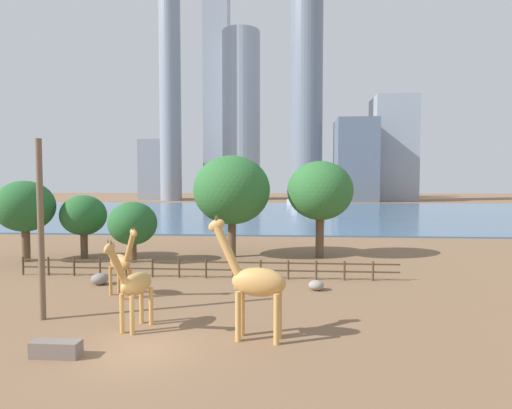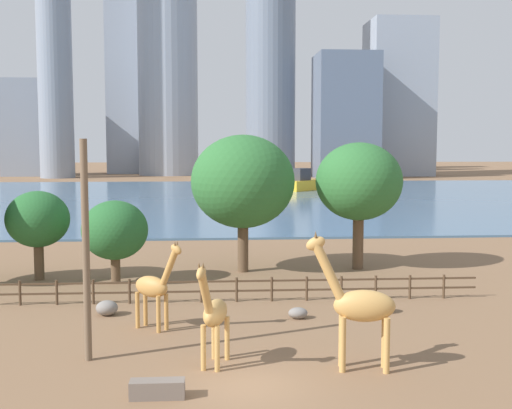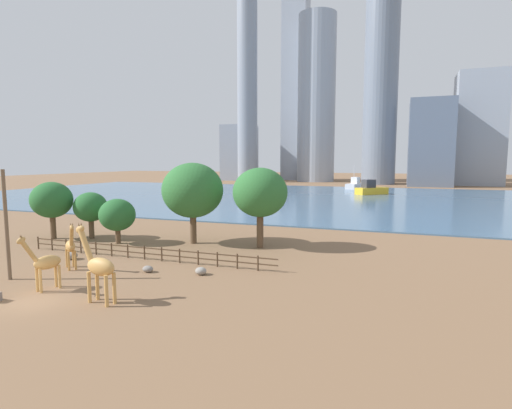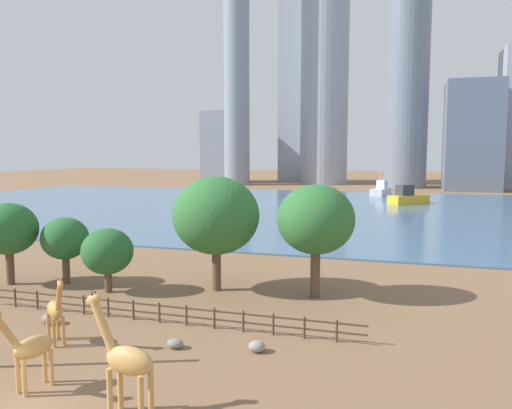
{
  "view_description": "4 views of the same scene",
  "coord_description": "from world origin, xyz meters",
  "px_view_note": "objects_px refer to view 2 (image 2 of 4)",
  "views": [
    {
      "loc": [
        5.41,
        -14.66,
        6.39
      ],
      "look_at": [
        1.59,
        38.93,
        3.7
      ],
      "focal_mm": 28.0,
      "sensor_mm": 36.0,
      "label": 1
    },
    {
      "loc": [
        -1.16,
        -21.29,
        8.3
      ],
      "look_at": [
        2.2,
        28.05,
        3.66
      ],
      "focal_mm": 45.0,
      "sensor_mm": 36.0,
      "label": 2
    },
    {
      "loc": [
        22.2,
        -18.63,
        9.18
      ],
      "look_at": [
        3.67,
        32.6,
        3.15
      ],
      "focal_mm": 28.0,
      "sensor_mm": 36.0,
      "label": 3
    },
    {
      "loc": [
        14.9,
        -15.57,
        10.77
      ],
      "look_at": [
        -2.38,
        41.08,
        4.56
      ],
      "focal_mm": 35.0,
      "sensor_mm": 36.0,
      "label": 4
    }
  ],
  "objects_px": {
    "tree_right_tall": "(38,220)",
    "giraffe_tall": "(154,287)",
    "utility_pole": "(86,251)",
    "tree_left_large": "(359,182)",
    "boulder_small": "(107,308)",
    "boulder_by_pole": "(385,306)",
    "giraffe_young": "(214,314)",
    "giraffe_companion": "(359,305)",
    "feeding_trough": "(157,389)",
    "boulder_near_fence": "(298,313)",
    "boat_ferry": "(304,183)",
    "tree_center_broad": "(243,182)",
    "tree_left_small": "(115,230)",
    "boat_sailboat": "(260,178)"
  },
  "relations": [
    {
      "from": "boulder_near_fence",
      "to": "boat_ferry",
      "type": "height_order",
      "value": "boat_ferry"
    },
    {
      "from": "boulder_near_fence",
      "to": "boat_sailboat",
      "type": "relative_size",
      "value": 0.1
    },
    {
      "from": "boulder_small",
      "to": "tree_left_large",
      "type": "relative_size",
      "value": 0.13
    },
    {
      "from": "giraffe_young",
      "to": "boat_sailboat",
      "type": "relative_size",
      "value": 0.48
    },
    {
      "from": "tree_right_tall",
      "to": "giraffe_tall",
      "type": "bearing_deg",
      "value": -54.46
    },
    {
      "from": "boulder_small",
      "to": "feeding_trough",
      "type": "xyz_separation_m",
      "value": [
        3.32,
        -10.48,
        -0.07
      ]
    },
    {
      "from": "feeding_trough",
      "to": "boat_ferry",
      "type": "relative_size",
      "value": 0.21
    },
    {
      "from": "giraffe_young",
      "to": "feeding_trough",
      "type": "relative_size",
      "value": 2.35
    },
    {
      "from": "utility_pole",
      "to": "tree_center_broad",
      "type": "xyz_separation_m",
      "value": [
        6.78,
        16.89,
        1.63
      ]
    },
    {
      "from": "giraffe_young",
      "to": "tree_right_tall",
      "type": "relative_size",
      "value": 0.77
    },
    {
      "from": "tree_left_small",
      "to": "boat_ferry",
      "type": "height_order",
      "value": "tree_left_small"
    },
    {
      "from": "boulder_near_fence",
      "to": "feeding_trough",
      "type": "distance_m",
      "value": 10.98
    },
    {
      "from": "utility_pole",
      "to": "boulder_near_fence",
      "type": "relative_size",
      "value": 9.19
    },
    {
      "from": "utility_pole",
      "to": "boulder_near_fence",
      "type": "bearing_deg",
      "value": 31.11
    },
    {
      "from": "giraffe_young",
      "to": "tree_left_small",
      "type": "height_order",
      "value": "tree_left_small"
    },
    {
      "from": "tree_left_small",
      "to": "boat_ferry",
      "type": "relative_size",
      "value": 0.58
    },
    {
      "from": "utility_pole",
      "to": "tree_left_large",
      "type": "bearing_deg",
      "value": 50.05
    },
    {
      "from": "giraffe_companion",
      "to": "utility_pole",
      "type": "bearing_deg",
      "value": -1.09
    },
    {
      "from": "boulder_near_fence",
      "to": "tree_right_tall",
      "type": "bearing_deg",
      "value": 146.13
    },
    {
      "from": "tree_center_broad",
      "to": "giraffe_tall",
      "type": "bearing_deg",
      "value": -109.63
    },
    {
      "from": "giraffe_young",
      "to": "boulder_small",
      "type": "distance_m",
      "value": 9.35
    },
    {
      "from": "utility_pole",
      "to": "tree_left_large",
      "type": "relative_size",
      "value": 1.01
    },
    {
      "from": "boulder_by_pole",
      "to": "tree_right_tall",
      "type": "distance_m",
      "value": 21.47
    },
    {
      "from": "giraffe_companion",
      "to": "tree_left_small",
      "type": "bearing_deg",
      "value": -45.96
    },
    {
      "from": "utility_pole",
      "to": "tree_left_small",
      "type": "height_order",
      "value": "utility_pole"
    },
    {
      "from": "utility_pole",
      "to": "feeding_trough",
      "type": "bearing_deg",
      "value": -52.82
    },
    {
      "from": "boulder_by_pole",
      "to": "tree_left_large",
      "type": "bearing_deg",
      "value": 84.01
    },
    {
      "from": "tree_center_broad",
      "to": "tree_left_small",
      "type": "bearing_deg",
      "value": -159.18
    },
    {
      "from": "boulder_by_pole",
      "to": "feeding_trough",
      "type": "xyz_separation_m",
      "value": [
        -10.36,
        -10.09,
        -0.01
      ]
    },
    {
      "from": "boulder_small",
      "to": "tree_left_large",
      "type": "xyz_separation_m",
      "value": [
        14.85,
        10.73,
        5.45
      ]
    },
    {
      "from": "giraffe_tall",
      "to": "tree_center_broad",
      "type": "distance_m",
      "value": 14.26
    },
    {
      "from": "giraffe_young",
      "to": "boulder_near_fence",
      "type": "distance_m",
      "value": 7.74
    },
    {
      "from": "feeding_trough",
      "to": "tree_left_large",
      "type": "xyz_separation_m",
      "value": [
        11.52,
        21.21,
        5.52
      ]
    },
    {
      "from": "feeding_trough",
      "to": "boat_ferry",
      "type": "bearing_deg",
      "value": 78.95
    },
    {
      "from": "boulder_by_pole",
      "to": "boulder_small",
      "type": "relative_size",
      "value": 0.86
    },
    {
      "from": "giraffe_companion",
      "to": "feeding_trough",
      "type": "bearing_deg",
      "value": 25.46
    },
    {
      "from": "utility_pole",
      "to": "boulder_small",
      "type": "bearing_deg",
      "value": 93.1
    },
    {
      "from": "giraffe_tall",
      "to": "tree_left_small",
      "type": "relative_size",
      "value": 0.83
    },
    {
      "from": "giraffe_tall",
      "to": "boulder_small",
      "type": "distance_m",
      "value": 3.95
    },
    {
      "from": "feeding_trough",
      "to": "tree_left_large",
      "type": "height_order",
      "value": "tree_left_large"
    },
    {
      "from": "tree_right_tall",
      "to": "tree_center_broad",
      "type": "bearing_deg",
      "value": 7.51
    },
    {
      "from": "giraffe_tall",
      "to": "tree_center_broad",
      "type": "xyz_separation_m",
      "value": [
        4.6,
        12.91,
        3.94
      ]
    },
    {
      "from": "giraffe_companion",
      "to": "boulder_by_pole",
      "type": "distance_m",
      "value": 8.76
    },
    {
      "from": "giraffe_young",
      "to": "boulder_small",
      "type": "xyz_separation_m",
      "value": [
        -5.2,
        7.6,
        -1.65
      ]
    },
    {
      "from": "boulder_by_pole",
      "to": "tree_right_tall",
      "type": "height_order",
      "value": "tree_right_tall"
    },
    {
      "from": "giraffe_companion",
      "to": "giraffe_young",
      "type": "relative_size",
      "value": 1.22
    },
    {
      "from": "boulder_by_pole",
      "to": "tree_left_small",
      "type": "relative_size",
      "value": 0.18
    },
    {
      "from": "boulder_small",
      "to": "feeding_trough",
      "type": "height_order",
      "value": "boulder_small"
    },
    {
      "from": "boulder_by_pole",
      "to": "giraffe_tall",
      "type": "bearing_deg",
      "value": -168.86
    },
    {
      "from": "giraffe_tall",
      "to": "utility_pole",
      "type": "relative_size",
      "value": 0.49
    }
  ]
}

